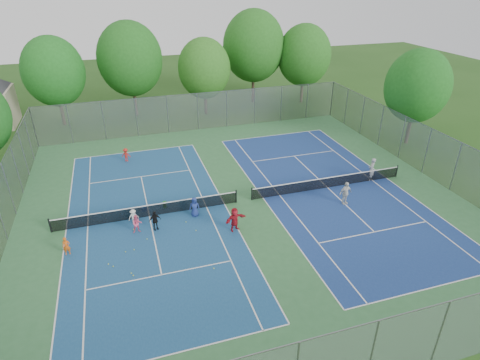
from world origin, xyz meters
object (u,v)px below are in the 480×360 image
at_px(net_left, 149,211).
at_px(ball_hopper, 165,205).
at_px(instructor, 372,169).
at_px(net_right, 328,183).
at_px(ball_crate, 144,209).

height_order(net_left, ball_hopper, net_left).
bearing_deg(instructor, net_right, -35.79).
bearing_deg(ball_crate, ball_hopper, -1.83).
xyz_separation_m(net_left, net_right, (14.00, 0.00, 0.00)).
distance_m(net_left, ball_hopper, 1.51).
height_order(ball_crate, instructor, instructor).
height_order(net_right, ball_crate, net_right).
relative_size(net_left, net_right, 1.00).
relative_size(net_right, ball_hopper, 26.16).
xyz_separation_m(ball_crate, ball_hopper, (1.49, -0.05, 0.09)).
bearing_deg(ball_hopper, net_right, -3.89).
xyz_separation_m(ball_hopper, instructor, (16.75, -0.73, 0.74)).
height_order(ball_hopper, instructor, instructor).
xyz_separation_m(net_left, ball_crate, (-0.27, 0.92, -0.30)).
bearing_deg(ball_hopper, net_left, -144.51).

